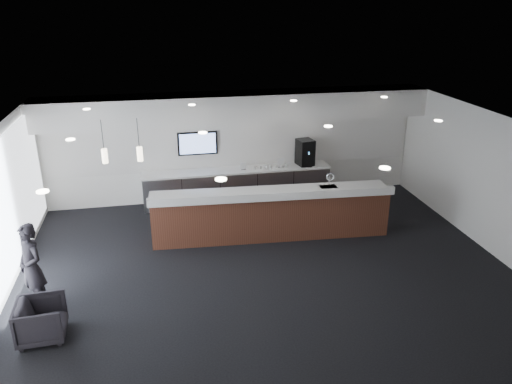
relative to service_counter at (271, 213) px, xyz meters
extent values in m
plane|color=black|center=(-0.44, -1.46, -0.57)|extent=(10.00, 10.00, 0.00)
cube|color=black|center=(-0.44, -1.46, 2.43)|extent=(10.00, 8.00, 0.02)
cube|color=white|center=(-0.44, 2.54, 0.93)|extent=(10.00, 0.02, 3.00)
cube|color=white|center=(4.56, -1.46, 0.93)|extent=(0.02, 8.00, 3.00)
cube|color=white|center=(-0.44, 2.09, 2.08)|extent=(10.00, 0.90, 0.70)
cube|color=white|center=(-0.44, 2.51, 1.03)|extent=(9.80, 0.06, 1.40)
cube|color=gray|center=(-0.44, 2.18, -0.12)|extent=(5.00, 0.60, 0.90)
cube|color=white|center=(-0.44, 2.18, 0.35)|extent=(5.06, 0.66, 0.05)
cylinder|color=silver|center=(-2.44, 1.86, -0.08)|extent=(0.60, 0.02, 0.02)
cylinder|color=silver|center=(-1.44, 1.86, -0.08)|extent=(0.60, 0.02, 0.02)
cylinder|color=silver|center=(-0.44, 1.86, -0.08)|extent=(0.60, 0.02, 0.02)
cylinder|color=silver|center=(0.56, 1.86, -0.08)|extent=(0.60, 0.02, 0.02)
cylinder|color=silver|center=(1.56, 1.86, -0.08)|extent=(0.60, 0.02, 0.02)
cube|color=black|center=(-1.44, 2.45, 1.08)|extent=(1.05, 0.07, 0.62)
cube|color=blue|center=(-1.44, 2.41, 1.08)|extent=(0.95, 0.01, 0.54)
cylinder|color=#FFEBC6|center=(-2.84, -0.66, 1.68)|extent=(0.12, 0.12, 0.30)
cylinder|color=#FFEBC6|center=(-3.54, -0.66, 1.68)|extent=(0.12, 0.12, 0.30)
cube|color=#51281B|center=(0.00, 0.01, -0.05)|extent=(5.48, 1.09, 1.05)
cube|color=white|center=(0.00, 0.01, 0.51)|extent=(5.57, 1.17, 0.06)
cube|color=white|center=(-0.03, -0.41, 0.60)|extent=(5.52, 0.45, 0.18)
cylinder|color=silver|center=(1.39, 0.03, 0.68)|extent=(0.04, 0.04, 0.28)
torus|color=silver|center=(1.39, -0.03, 0.82)|extent=(0.19, 0.04, 0.19)
cube|color=black|center=(1.45, 2.20, 0.73)|extent=(0.48, 0.52, 0.71)
cube|color=silver|center=(1.45, 1.96, 0.39)|extent=(0.25, 0.12, 0.02)
cube|color=white|center=(-0.28, 2.12, 0.47)|extent=(0.15, 0.04, 0.20)
cube|color=white|center=(0.76, 2.12, 0.50)|extent=(0.19, 0.04, 0.26)
imported|color=black|center=(-4.53, -2.93, -0.23)|extent=(0.80, 0.78, 0.69)
imported|color=black|center=(-4.81, -1.97, 0.25)|extent=(0.69, 0.71, 1.64)
imported|color=white|center=(0.90, 2.07, 0.42)|extent=(0.09, 0.09, 0.09)
imported|color=white|center=(0.76, 2.07, 0.42)|extent=(0.13, 0.13, 0.09)
imported|color=white|center=(0.62, 2.07, 0.42)|extent=(0.12, 0.12, 0.09)
imported|color=white|center=(0.48, 2.07, 0.42)|extent=(0.12, 0.12, 0.09)
imported|color=white|center=(0.34, 2.07, 0.42)|extent=(0.13, 0.13, 0.09)
imported|color=white|center=(0.20, 2.07, 0.42)|extent=(0.10, 0.10, 0.09)
imported|color=white|center=(0.06, 2.07, 0.42)|extent=(0.13, 0.13, 0.09)
camera|label=1|loc=(-2.42, -10.31, 4.75)|focal=35.00mm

